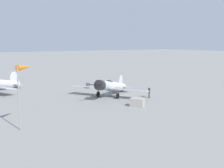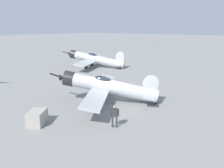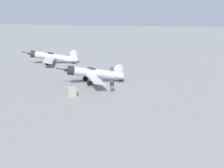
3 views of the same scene
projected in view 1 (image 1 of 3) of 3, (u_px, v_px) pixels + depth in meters
name	position (u px, v px, depth m)	size (l,w,h in m)	color
ground_plane	(112.00, 96.00, 40.60)	(400.00, 400.00, 0.00)	gray
airplane_foreground	(111.00, 86.00, 39.91)	(9.64, 10.57, 3.00)	#B7BABF
ground_crew_mechanic	(149.00, 91.00, 38.93)	(0.54, 0.44, 1.64)	#2D2D33
equipment_crate	(137.00, 102.00, 33.81)	(1.86, 1.99, 1.03)	#9E998E
fuel_drum	(88.00, 86.00, 47.16)	(0.65, 0.65, 0.95)	#474C56
windsock_mast	(24.00, 70.00, 24.64)	(1.83, 1.53, 6.01)	gray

